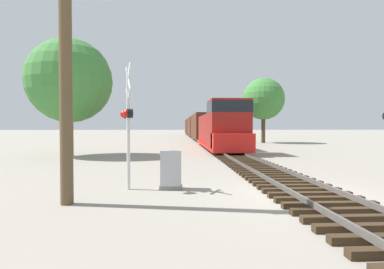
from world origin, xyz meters
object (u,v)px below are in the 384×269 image
object	(u,v)px
relay_cabinet	(171,170)
utility_pole	(65,41)
crossing_signal_near	(127,118)
tree_far_right	(70,81)
freight_train	(198,127)
tree_mid_background	(263,99)

from	to	relation	value
relay_cabinet	utility_pole	distance (m)	5.15
crossing_signal_near	tree_far_right	size ratio (longest dim) A/B	0.50
relay_cabinet	freight_train	bearing A→B (deg)	84.46
utility_pole	crossing_signal_near	bearing A→B (deg)	53.97
utility_pole	tree_far_right	size ratio (longest dim) A/B	1.03
freight_train	crossing_signal_near	size ratio (longest dim) A/B	15.65
freight_train	crossing_signal_near	distance (m)	44.43
freight_train	crossing_signal_near	xyz separation A→B (m)	(-5.75, -44.06, 0.39)
relay_cabinet	utility_pole	size ratio (longest dim) A/B	0.15
crossing_signal_near	tree_mid_background	world-z (taller)	tree_mid_background
crossing_signal_near	tree_far_right	xyz separation A→B (m)	(-6.14, 12.19, 3.08)
relay_cabinet	tree_mid_background	distance (m)	31.69
utility_pole	relay_cabinet	bearing A→B (deg)	33.59
tree_far_right	tree_mid_background	bearing A→B (deg)	40.73
freight_train	utility_pole	size ratio (longest dim) A/B	7.58
freight_train	relay_cabinet	size ratio (longest dim) A/B	50.01
relay_cabinet	tree_far_right	distance (m)	15.17
relay_cabinet	utility_pole	xyz separation A→B (m)	(-2.85, -1.90, 3.85)
tree_mid_background	relay_cabinet	bearing A→B (deg)	-112.25
freight_train	relay_cabinet	world-z (taller)	freight_train
freight_train	relay_cabinet	bearing A→B (deg)	-95.54
tree_far_right	freight_train	bearing A→B (deg)	69.55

